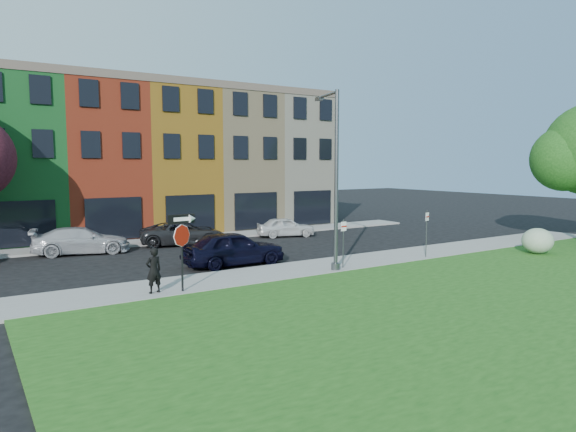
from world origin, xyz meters
TOP-DOWN VIEW (x-y plane):
  - ground at (0.00, 0.00)m, footprint 120.00×120.00m
  - sidewalk_near at (2.00, 3.00)m, footprint 40.00×3.00m
  - sidewalk_far at (-3.00, 15.00)m, footprint 40.00×2.40m
  - rowhouse_block at (-2.50, 21.18)m, footprint 30.00×10.12m
  - stop_sign at (-6.10, 1.88)m, footprint 1.05×0.12m
  - man at (-7.08, 2.21)m, footprint 0.77×0.64m
  - sedan_near at (-2.02, 5.79)m, footprint 2.32×5.05m
  - parked_car_silver at (-7.52, 13.09)m, footprint 3.95×5.79m
  - parked_car_dark at (-1.73, 13.09)m, footprint 5.12×6.35m
  - parked_car_white at (5.33, 12.68)m, footprint 3.74×4.73m
  - street_lamp at (1.18, 2.10)m, footprint 0.92×2.53m
  - parking_sign_a at (1.68, 2.05)m, footprint 0.32×0.09m
  - parking_sign_b at (6.96, 1.89)m, footprint 0.31×0.12m
  - shrub at (12.83, -0.52)m, footprint 1.60×1.60m

SIDE VIEW (x-z plane):
  - ground at x=0.00m, z-range 0.00..0.00m
  - sidewalk_near at x=2.00m, z-range 0.00..0.12m
  - sidewalk_far at x=-3.00m, z-range 0.00..0.12m
  - parked_car_white at x=5.33m, z-range 0.00..1.31m
  - parked_car_dark at x=-1.73m, z-range 0.00..1.41m
  - parked_car_silver at x=-7.52m, z-range 0.00..1.45m
  - shrub at x=12.83m, z-range 0.10..1.46m
  - sedan_near at x=-2.02m, z-range 0.00..1.67m
  - man at x=-7.08m, z-range 0.12..1.81m
  - parking_sign_a at x=1.68m, z-range 0.39..2.61m
  - parking_sign_b at x=6.96m, z-range 0.40..2.81m
  - stop_sign at x=-6.10m, z-range 0.74..3.62m
  - street_lamp at x=1.18m, z-range 0.15..8.11m
  - rowhouse_block at x=-2.50m, z-range -0.01..9.99m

